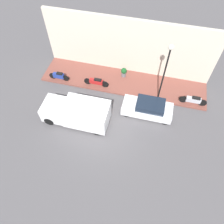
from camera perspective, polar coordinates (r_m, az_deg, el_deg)
The scene contains 10 objects.
ground_plane at distance 16.45m, azimuth -0.84°, elevation -4.67°, with size 60.00×60.00×0.00m, color #514F51.
sidewalk at distance 19.43m, azimuth 2.90°, elevation 7.87°, with size 2.99×14.25×0.15m.
building_facade at distance 19.00m, azimuth 4.32°, elevation 16.56°, with size 0.30×14.25×5.12m.
parked_car at distance 17.06m, azimuth 9.36°, elevation 1.02°, with size 1.64×3.84×1.29m.
delivery_van at distance 16.34m, azimuth -9.15°, elevation -0.08°, with size 1.99×4.99×1.93m.
scooter_silver at distance 18.51m, azimuth 20.50°, elevation 2.93°, with size 0.30×2.14×0.81m.
motorcycle_red at distance 18.76m, azimuth -4.12°, elevation 7.87°, with size 0.30×2.15×0.76m.
motorcycle_blue at distance 19.76m, azimuth -13.71°, elevation 9.15°, with size 0.30×1.79×0.79m.
streetlamp at distance 15.97m, azimuth 14.14°, elevation 12.23°, with size 0.40×0.40×5.22m.
potted_plant at distance 19.52m, azimuth 3.10°, elevation 10.40°, with size 0.51×0.51×0.86m.
Camera 1 is at (-8.28, -2.30, 14.02)m, focal length 35.00 mm.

